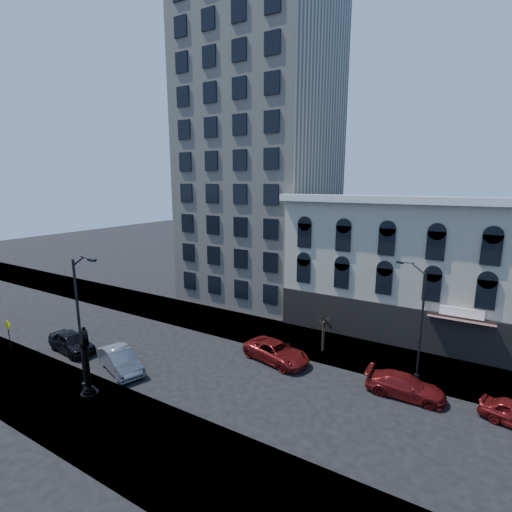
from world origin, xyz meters
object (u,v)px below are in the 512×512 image
Objects in this scene: car_near_a at (72,342)px; car_near_b at (120,360)px; warning_sign at (8,329)px; street_clock at (87,366)px; street_lamp_near at (82,288)px.

car_near_b is (5.99, -0.11, -0.01)m from car_near_a.
car_near_b is (10.22, 2.49, -1.11)m from warning_sign.
street_clock reaches higher than car_near_a.
warning_sign is at bearing 122.35° from car_near_b.
car_near_a is 5.99m from car_near_b.
warning_sign is 10.58m from car_near_b.
car_near_a is at bearing 156.01° from street_lamp_near.
street_lamp_near is 9.72m from car_near_a.
street_clock is at bearing -109.62° from car_near_a.
street_lamp_near is 1.92× the size of car_near_a.
street_clock is at bearing -3.66° from warning_sign.
street_lamp_near is at bearing -107.91° from car_near_a.
warning_sign is 0.53× the size of car_near_b.
street_clock is 8.13m from car_near_a.
street_clock is 1.80× the size of warning_sign.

